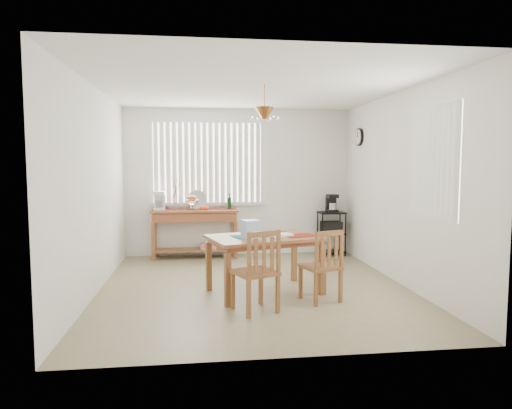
{
  "coord_description": "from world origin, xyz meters",
  "views": [
    {
      "loc": [
        -0.71,
        -5.89,
        1.62
      ],
      "look_at": [
        0.1,
        0.55,
        1.05
      ],
      "focal_mm": 32.0,
      "sensor_mm": 36.0,
      "label": 1
    }
  ],
  "objects": [
    {
      "name": "wire_cart",
      "position": [
        1.65,
        1.99,
        0.47
      ],
      "size": [
        0.46,
        0.36,
        0.77
      ],
      "color": "black",
      "rests_on": "ground"
    },
    {
      "name": "room_shell",
      "position": [
        0.0,
        0.02,
        1.69
      ],
      "size": [
        4.2,
        4.7,
        2.7
      ],
      "color": "white",
      "rests_on": "ground"
    },
    {
      "name": "sideboard_items",
      "position": [
        -1.03,
        2.03,
        0.97
      ],
      "size": [
        1.42,
        0.35,
        0.64
      ],
      "color": "maroon",
      "rests_on": "sideboard"
    },
    {
      "name": "ground",
      "position": [
        0.0,
        0.0,
        -0.01
      ],
      "size": [
        4.0,
        4.5,
        0.01
      ],
      "primitive_type": "cube",
      "color": "gray"
    },
    {
      "name": "chair_right",
      "position": [
        0.73,
        -0.73,
        0.42
      ],
      "size": [
        0.5,
        0.5,
        0.86
      ],
      "color": "brown",
      "rests_on": "ground"
    },
    {
      "name": "table_items",
      "position": [
        0.0,
        -0.42,
        0.81
      ],
      "size": [
        1.12,
        0.51,
        0.23
      ],
      "color": "#157871",
      "rests_on": "dining_table"
    },
    {
      "name": "dining_table",
      "position": [
        0.1,
        -0.28,
        0.64
      ],
      "size": [
        1.53,
        1.2,
        0.72
      ],
      "color": "brown",
      "rests_on": "ground"
    },
    {
      "name": "chair_left",
      "position": [
        -0.09,
        -1.03,
        0.45
      ],
      "size": [
        0.56,
        0.56,
        0.92
      ],
      "color": "brown",
      "rests_on": "ground"
    },
    {
      "name": "cart_items",
      "position": [
        1.65,
        2.0,
        0.92
      ],
      "size": [
        0.18,
        0.22,
        0.32
      ],
      "color": "black",
      "rests_on": "wire_cart"
    },
    {
      "name": "sideboard",
      "position": [
        -0.78,
        2.02,
        0.63
      ],
      "size": [
        1.49,
        0.42,
        0.84
      ],
      "color": "brown",
      "rests_on": "ground"
    }
  ]
}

